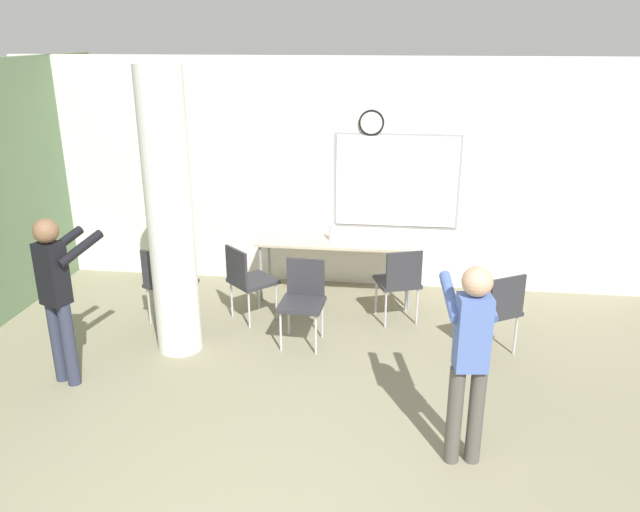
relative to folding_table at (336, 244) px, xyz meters
The scene contains 11 objects.
wall_back 0.89m from the folding_table, 102.59° to the left, with size 8.00×0.15×2.80m.
support_pillar 2.21m from the folding_table, 133.71° to the right, with size 0.44×0.44×2.80m.
folding_table is the anchor object (origin of this frame).
bottle_on_table 0.17m from the folding_table, 133.34° to the right, with size 0.07×0.07×0.28m.
chair_near_pillar 2.02m from the folding_table, 151.03° to the right, with size 0.57×0.57×0.87m.
chair_table_right 0.99m from the folding_table, 39.14° to the right, with size 0.56×0.56×0.87m.
chair_table_left 1.21m from the folding_table, 139.14° to the right, with size 0.62×0.62×0.87m.
chair_table_front 1.24m from the folding_table, 100.12° to the right, with size 0.46×0.46×0.87m.
chair_mid_room 2.12m from the folding_table, 35.64° to the right, with size 0.60×0.60×0.87m.
person_watching_back 3.20m from the folding_table, 134.77° to the right, with size 0.49×0.63×1.57m.
person_playing_side 3.22m from the folding_table, 66.90° to the right, with size 0.40×0.60×1.57m.
Camera 1 is at (0.83, -2.46, 3.05)m, focal length 35.00 mm.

